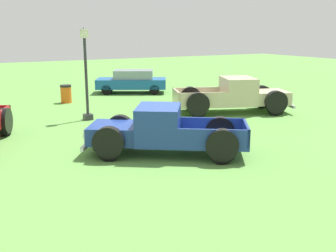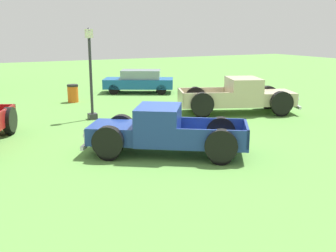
# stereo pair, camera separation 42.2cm
# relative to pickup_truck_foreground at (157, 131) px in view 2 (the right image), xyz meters

# --- Properties ---
(ground_plane) EXTENTS (80.00, 80.00, 0.00)m
(ground_plane) POSITION_rel_pickup_truck_foreground_xyz_m (0.32, 0.31, -0.72)
(ground_plane) COLOR #5B9342
(pickup_truck_foreground) EXTENTS (5.08, 4.18, 1.51)m
(pickup_truck_foreground) POSITION_rel_pickup_truck_foreground_xyz_m (0.00, 0.00, 0.00)
(pickup_truck_foreground) COLOR navy
(pickup_truck_foreground) RESTS_ON ground_plane
(pickup_truck_behind_left) EXTENTS (5.69, 3.70, 1.64)m
(pickup_truck_behind_left) POSITION_rel_pickup_truck_foreground_xyz_m (6.36, 3.93, 0.06)
(pickup_truck_behind_left) COLOR #C6B793
(pickup_truck_behind_left) RESTS_ON ground_plane
(sedan_distant_a) EXTENTS (4.51, 3.49, 1.40)m
(sedan_distant_a) POSITION_rel_pickup_truck_foreground_xyz_m (4.41, 11.88, 0.01)
(sedan_distant_a) COLOR #195699
(sedan_distant_a) RESTS_ON ground_plane
(lamp_post_near) EXTENTS (0.36, 0.36, 3.89)m
(lamp_post_near) POSITION_rel_pickup_truck_foreground_xyz_m (-0.36, 5.80, 1.32)
(lamp_post_near) COLOR #2D2D33
(lamp_post_near) RESTS_ON ground_plane
(trash_can) EXTENTS (0.59, 0.59, 0.95)m
(trash_can) POSITION_rel_pickup_truck_foreground_xyz_m (-0.07, 10.41, -0.24)
(trash_can) COLOR orange
(trash_can) RESTS_ON ground_plane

